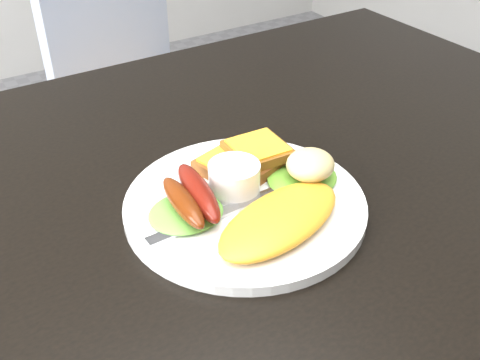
# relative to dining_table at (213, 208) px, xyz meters

# --- Properties ---
(dining_table) EXTENTS (1.20, 0.80, 0.04)m
(dining_table) POSITION_rel_dining_table_xyz_m (0.00, 0.00, 0.00)
(dining_table) COLOR black
(dining_table) RESTS_ON ground
(dining_chair) EXTENTS (0.49, 0.49, 0.05)m
(dining_chair) POSITION_rel_dining_table_xyz_m (0.23, 0.77, -0.28)
(dining_chair) COLOR #A47E57
(dining_chair) RESTS_ON ground
(plate) EXTENTS (0.26, 0.26, 0.01)m
(plate) POSITION_rel_dining_table_xyz_m (0.02, -0.04, 0.03)
(plate) COLOR white
(plate) RESTS_ON dining_table
(lettuce_left) EXTENTS (0.08, 0.07, 0.01)m
(lettuce_left) POSITION_rel_dining_table_xyz_m (-0.05, -0.03, 0.04)
(lettuce_left) COLOR #528A33
(lettuce_left) RESTS_ON plate
(lettuce_right) EXTENTS (0.09, 0.09, 0.01)m
(lettuce_right) POSITION_rel_dining_table_xyz_m (0.09, -0.05, 0.04)
(lettuce_right) COLOR #5C9722
(lettuce_right) RESTS_ON plate
(omelette) EXTENTS (0.17, 0.11, 0.02)m
(omelette) POSITION_rel_dining_table_xyz_m (0.02, -0.10, 0.04)
(omelette) COLOR orange
(omelette) RESTS_ON plate
(sausage_a) EXTENTS (0.03, 0.09, 0.02)m
(sausage_a) POSITION_rel_dining_table_xyz_m (-0.05, -0.03, 0.05)
(sausage_a) COLOR #612105
(sausage_a) RESTS_ON lettuce_left
(sausage_b) EXTENTS (0.04, 0.11, 0.03)m
(sausage_b) POSITION_rel_dining_table_xyz_m (-0.03, -0.03, 0.05)
(sausage_b) COLOR #650F02
(sausage_b) RESTS_ON lettuce_left
(ramekin) EXTENTS (0.07, 0.07, 0.03)m
(ramekin) POSITION_rel_dining_table_xyz_m (0.02, -0.02, 0.05)
(ramekin) COLOR white
(ramekin) RESTS_ON plate
(toast_a) EXTENTS (0.10, 0.10, 0.01)m
(toast_a) POSITION_rel_dining_table_xyz_m (0.04, 0.01, 0.04)
(toast_a) COLOR brown
(toast_a) RESTS_ON plate
(toast_b) EXTENTS (0.07, 0.07, 0.01)m
(toast_b) POSITION_rel_dining_table_xyz_m (0.07, 0.01, 0.05)
(toast_b) COLOR brown
(toast_b) RESTS_ON toast_a
(potato_salad) EXTENTS (0.07, 0.07, 0.03)m
(potato_salad) POSITION_rel_dining_table_xyz_m (0.10, -0.05, 0.06)
(potato_salad) COLOR beige
(potato_salad) RESTS_ON lettuce_right
(fork) EXTENTS (0.16, 0.02, 0.00)m
(fork) POSITION_rel_dining_table_xyz_m (-0.02, -0.05, 0.03)
(fork) COLOR #ADAFB7
(fork) RESTS_ON plate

